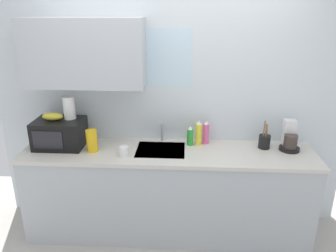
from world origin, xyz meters
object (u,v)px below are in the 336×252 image
Objects in this scene: mug_white at (124,151)px; utensil_crock at (264,141)px; cereal_canister at (92,141)px; banana_bunch at (53,116)px; dish_soap_bottle_pink at (206,133)px; dish_soap_bottle_yellow at (199,133)px; paper_towel_roll at (69,108)px; dish_soap_bottle_green at (190,136)px; coffee_maker at (290,139)px; microwave at (60,133)px.

mug_white is 0.34× the size of utensil_crock.
cereal_canister is at bearing -174.06° from utensil_crock.
banana_bunch is 0.84× the size of dish_soap_bottle_pink.
banana_bunch reaches higher than dish_soap_bottle_yellow.
paper_towel_roll is 1.20m from dish_soap_bottle_green.
coffee_maker is (2.25, 0.06, -0.20)m from banana_bunch.
microwave is 1.65× the size of utensil_crock.
dish_soap_bottle_yellow is 0.63m from utensil_crock.
dish_soap_bottle_pink is at bearing 13.28° from cereal_canister.
dish_soap_bottle_green is 0.79× the size of dish_soap_bottle_yellow.
banana_bunch is 0.45m from cereal_canister.
dish_soap_bottle_pink is (1.42, 0.16, -0.02)m from microwave.
dish_soap_bottle_pink reaches higher than cereal_canister.
utensil_crock reaches higher than dish_soap_bottle_yellow.
banana_bunch reaches higher than dish_soap_bottle_green.
cereal_canister is (-1.00, -0.22, -0.01)m from dish_soap_bottle_yellow.
microwave is at bearing -177.93° from utensil_crock.
microwave is at bearing 163.87° from cereal_canister.
paper_towel_roll reaches higher than cereal_canister.
coffee_maker is 1.18× the size of dish_soap_bottle_pink.
dish_soap_bottle_yellow reaches higher than dish_soap_bottle_pink.
microwave is 2.18× the size of cereal_canister.
cereal_canister is (-1.08, -0.25, -0.01)m from dish_soap_bottle_pink.
coffee_maker is 1.87m from cereal_canister.
banana_bunch is 0.18m from paper_towel_roll.
cereal_canister is (0.34, -0.10, -0.03)m from microwave.
utensil_crock reaches higher than cereal_canister.
dish_soap_bottle_pink is at bearing 24.45° from mug_white.
cereal_canister is (0.24, -0.15, -0.27)m from paper_towel_roll.
utensil_crock is at bearing 5.94° from cereal_canister.
banana_bunch reaches higher than coffee_maker.
dish_soap_bottle_yellow is at bearing -153.49° from dish_soap_bottle_pink.
microwave is 1.93× the size of dish_soap_bottle_pink.
cereal_canister is 1.64m from utensil_crock.
banana_bunch is 2.04m from utensil_crock.
dish_soap_bottle_pink is at bearing 26.51° from dish_soap_bottle_yellow.
mug_white is (0.66, -0.19, -0.09)m from microwave.
paper_towel_roll is at bearing 156.78° from mug_white.
utensil_crock is at bearing -8.58° from dish_soap_bottle_pink.
banana_bunch is 2.26m from coffee_maker.
banana_bunch is 1.33m from dish_soap_bottle_green.
dish_soap_bottle_yellow reaches higher than dish_soap_bottle_green.
dish_soap_bottle_yellow is at bearing 7.95° from dish_soap_bottle_green.
dish_soap_bottle_pink is 0.83m from mug_white.
dish_soap_bottle_yellow reaches higher than cereal_canister.
cereal_canister is at bearing -14.38° from banana_bunch.
coffee_maker is at bearing -6.92° from dish_soap_bottle_pink.
dish_soap_bottle_yellow is 1.05× the size of dish_soap_bottle_pink.
banana_bunch reaches higher than dish_soap_bottle_pink.
paper_towel_roll is at bearing 147.99° from cereal_canister.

